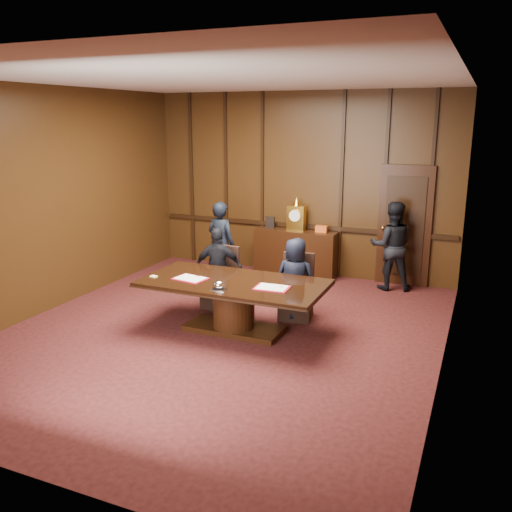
{
  "coord_description": "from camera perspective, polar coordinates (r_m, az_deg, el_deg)",
  "views": [
    {
      "loc": [
        3.31,
        -6.46,
        3.01
      ],
      "look_at": [
        0.31,
        0.57,
        1.05
      ],
      "focal_mm": 38.0,
      "sensor_mm": 36.0,
      "label": 1
    }
  ],
  "objects": [
    {
      "name": "conference_table",
      "position": [
        7.76,
        -2.36,
        -4.41
      ],
      "size": [
        2.62,
        1.32,
        0.76
      ],
      "color": "black",
      "rests_on": "ground"
    },
    {
      "name": "signatory_left",
      "position": [
        8.68,
        -3.98,
        -1.33
      ],
      "size": [
        0.84,
        0.56,
        1.33
      ],
      "primitive_type": "imported",
      "rotation": [
        0.0,
        0.0,
        3.47
      ],
      "color": "black",
      "rests_on": "ground"
    },
    {
      "name": "folder_left",
      "position": [
        7.82,
        -6.92,
        -2.37
      ],
      "size": [
        0.51,
        0.4,
        0.02
      ],
      "rotation": [
        0.0,
        0.0,
        -0.15
      ],
      "color": "#A60F21",
      "rests_on": "conference_table"
    },
    {
      "name": "room",
      "position": [
        7.46,
        -3.01,
        4.44
      ],
      "size": [
        7.0,
        7.04,
        3.5
      ],
      "color": "black",
      "rests_on": "ground"
    },
    {
      "name": "sideboard",
      "position": [
        10.57,
        4.21,
        0.53
      ],
      "size": [
        1.6,
        0.45,
        1.54
      ],
      "color": "black",
      "rests_on": "ground"
    },
    {
      "name": "notepad",
      "position": [
        8.02,
        -10.72,
        -2.12
      ],
      "size": [
        0.11,
        0.09,
        0.01
      ],
      "primitive_type": "cube",
      "rotation": [
        0.0,
        0.0,
        -0.18
      ],
      "color": "#FAF97A",
      "rests_on": "conference_table"
    },
    {
      "name": "chair_left",
      "position": [
        8.85,
        -3.69,
        -3.53
      ],
      "size": [
        0.53,
        0.53,
        0.99
      ],
      "rotation": [
        0.0,
        0.0,
        -0.12
      ],
      "color": "black",
      "rests_on": "ground"
    },
    {
      "name": "witness_right",
      "position": [
        9.92,
        14.1,
        1.04
      ],
      "size": [
        0.9,
        0.78,
        1.59
      ],
      "primitive_type": "imported",
      "rotation": [
        0.0,
        0.0,
        3.4
      ],
      "color": "black",
      "rests_on": "ground"
    },
    {
      "name": "signatory_right",
      "position": [
        8.19,
        4.15,
        -2.48
      ],
      "size": [
        0.63,
        0.42,
        1.28
      ],
      "primitive_type": "imported",
      "rotation": [
        0.0,
        0.0,
        3.17
      ],
      "color": "black",
      "rests_on": "ground"
    },
    {
      "name": "witness_left",
      "position": [
        9.85,
        -3.68,
        1.26
      ],
      "size": [
        0.63,
        0.48,
        1.56
      ],
      "primitive_type": "imported",
      "rotation": [
        0.0,
        0.0,
        2.94
      ],
      "color": "black",
      "rests_on": "ground"
    },
    {
      "name": "folder_right",
      "position": [
        7.36,
        1.69,
        -3.35
      ],
      "size": [
        0.48,
        0.36,
        0.02
      ],
      "rotation": [
        0.0,
        0.0,
        0.06
      ],
      "color": "#A60F21",
      "rests_on": "conference_table"
    },
    {
      "name": "inkstand",
      "position": [
        7.28,
        -3.91,
        -3.18
      ],
      "size": [
        0.2,
        0.14,
        0.12
      ],
      "color": "white",
      "rests_on": "conference_table"
    },
    {
      "name": "chair_right",
      "position": [
        8.37,
        4.26,
        -4.59
      ],
      "size": [
        0.55,
        0.55,
        0.99
      ],
      "rotation": [
        0.0,
        0.0,
        0.16
      ],
      "color": "black",
      "rests_on": "ground"
    }
  ]
}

